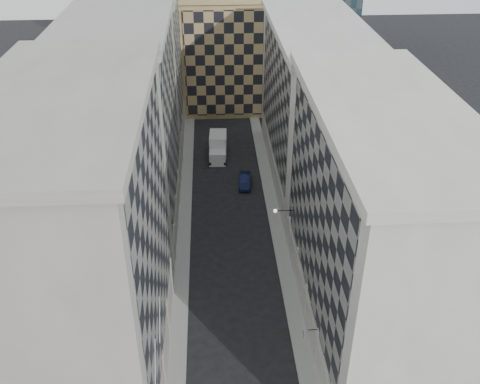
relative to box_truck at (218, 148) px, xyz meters
name	(u,v)px	position (x,y,z in m)	size (l,w,h in m)	color
sidewalk_west	(184,230)	(-4.29, -17.81, -1.31)	(1.50, 100.00, 0.15)	gray
sidewalk_east	(277,226)	(6.21, -17.81, -1.31)	(1.50, 100.00, 0.15)	gray
bldg_left_a	(87,252)	(-9.92, -36.81, 10.44)	(10.80, 22.80, 23.70)	gray
bldg_left_b	(126,129)	(-9.92, -14.81, 9.94)	(10.80, 22.80, 22.70)	#99978E
bldg_left_c	(145,67)	(-9.92, 7.19, 9.44)	(10.80, 22.80, 21.70)	gray
bldg_right_a	(372,227)	(11.84, -32.81, 8.94)	(10.80, 26.80, 20.70)	beige
bldg_right_b	(313,105)	(11.85, -5.81, 8.47)	(10.80, 28.80, 19.70)	beige
tan_block	(232,49)	(2.96, 20.08, 8.05)	(16.80, 14.80, 18.80)	#A08654
flagpoles_left	(157,341)	(-4.94, -41.81, 6.62)	(0.10, 6.33, 2.33)	gray
bracket_lamp	(277,211)	(5.34, -23.81, 4.82)	(1.98, 0.36, 0.36)	black
box_truck	(218,148)	(0.00, 0.00, 0.00)	(2.65, 5.90, 3.17)	silver
dark_car	(245,180)	(3.23, -8.22, -0.69)	(1.47, 4.21, 1.39)	#10173A
shop_sign	(305,333)	(5.93, -37.77, 2.46)	(1.11, 0.67, 0.74)	black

